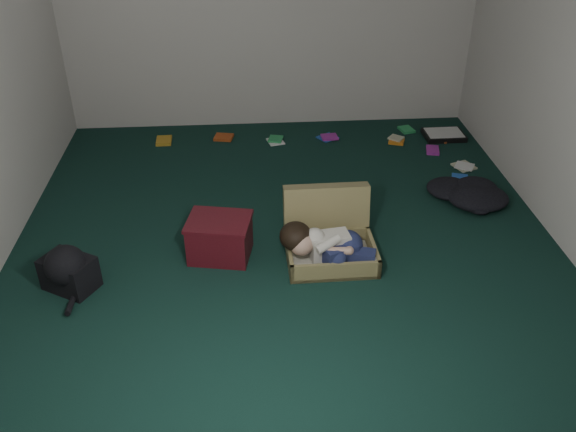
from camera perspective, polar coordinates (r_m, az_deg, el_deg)
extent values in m
plane|color=black|center=(4.49, -0.14, -2.77)|extent=(4.50, 4.50, 0.00)
plane|color=silver|center=(1.92, 4.69, -9.30)|extent=(4.50, 0.00, 4.50)
cube|color=olive|center=(4.29, 4.07, -3.58)|extent=(0.63, 0.45, 0.14)
cube|color=beige|center=(4.31, 4.05, -3.95)|extent=(0.57, 0.40, 0.02)
cube|color=olive|center=(4.44, 3.59, 0.16)|extent=(0.62, 0.20, 0.46)
cube|color=silver|center=(4.22, 3.91, -2.84)|extent=(0.29, 0.19, 0.19)
sphere|color=tan|center=(4.15, 1.27, -2.59)|extent=(0.17, 0.17, 0.17)
ellipsoid|color=black|center=(4.17, 0.72, -1.89)|extent=(0.22, 0.23, 0.19)
ellipsoid|color=navy|center=(4.25, 5.66, -2.67)|extent=(0.20, 0.23, 0.19)
cube|color=navy|center=(4.17, 4.93, -3.58)|extent=(0.26, 0.20, 0.12)
cube|color=navy|center=(4.20, 6.72, -3.79)|extent=(0.23, 0.16, 0.10)
sphere|color=white|center=(4.24, 7.75, -3.71)|extent=(0.10, 0.10, 0.10)
sphere|color=white|center=(4.20, 7.92, -4.30)|extent=(0.09, 0.09, 0.09)
cylinder|color=tan|center=(4.11, 4.78, -3.26)|extent=(0.16, 0.06, 0.06)
cube|color=#4B0F16|center=(4.33, -6.39, -2.18)|extent=(0.47, 0.40, 0.28)
cube|color=#4B0F16|center=(4.25, -6.51, -0.51)|extent=(0.49, 0.42, 0.02)
cube|color=black|center=(6.31, 14.37, 7.35)|extent=(0.39, 0.30, 0.05)
cube|color=white|center=(6.30, 14.40, 7.57)|extent=(0.35, 0.26, 0.01)
cube|color=gold|center=(6.15, -11.52, 6.88)|extent=(0.18, 0.13, 0.02)
cube|color=#AC4317|center=(6.13, -6.03, 7.30)|extent=(0.22, 0.22, 0.02)
cube|color=white|center=(6.03, -1.18, 7.02)|extent=(0.18, 0.21, 0.02)
cube|color=blue|center=(6.12, 3.71, 7.37)|extent=(0.19, 0.22, 0.02)
cube|color=orange|center=(6.11, 10.12, 6.87)|extent=(0.22, 0.21, 0.02)
cube|color=green|center=(6.39, 11.02, 7.92)|extent=(0.19, 0.15, 0.02)
cube|color=#A92AA1|center=(6.00, 13.37, 5.99)|extent=(0.22, 0.22, 0.02)
cube|color=beige|center=(5.78, 16.14, 4.51)|extent=(0.17, 0.20, 0.02)
cube|color=gold|center=(5.51, 16.04, 3.15)|extent=(0.20, 0.22, 0.02)
cube|color=#AC4317|center=(6.30, 14.41, 7.14)|extent=(0.22, 0.20, 0.02)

